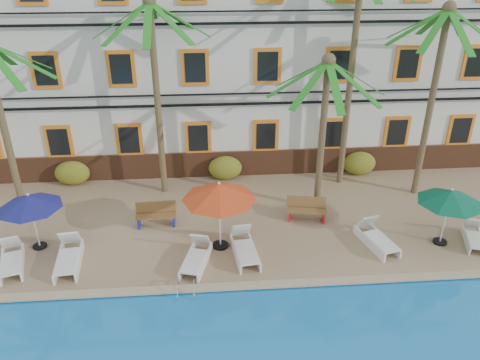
{
  "coord_description": "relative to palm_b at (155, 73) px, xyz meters",
  "views": [
    {
      "loc": [
        -1.15,
        -12.34,
        9.84
      ],
      "look_at": [
        0.04,
        3.0,
        2.0
      ],
      "focal_mm": 35.0,
      "sensor_mm": 36.0,
      "label": 1
    }
  ],
  "objects": [
    {
      "name": "ground",
      "position": [
        3.02,
        -5.67,
        -5.37
      ],
      "size": [
        100.0,
        100.0,
        0.0
      ],
      "primitive_type": "plane",
      "color": "#384C23",
      "rests_on": "ground"
    },
    {
      "name": "pool_deck",
      "position": [
        3.02,
        -0.67,
        -5.24
      ],
      "size": [
        30.0,
        12.0,
        0.25
      ],
      "primitive_type": "cube",
      "color": "tan",
      "rests_on": "ground"
    },
    {
      "name": "pool_coping",
      "position": [
        3.02,
        -6.57,
        -5.09
      ],
      "size": [
        30.0,
        0.35,
        0.06
      ],
      "primitive_type": "cube",
      "color": "tan",
      "rests_on": "pool_deck"
    },
    {
      "name": "hotel_building",
      "position": [
        3.02,
        4.32,
        0.0
      ],
      "size": [
        25.4,
        6.44,
        10.22
      ],
      "color": "silver",
      "rests_on": "pool_deck"
    },
    {
      "name": "palm_b",
      "position": [
        0.0,
        0.0,
        0.0
      ],
      "size": [
        4.3,
        4.3,
        7.98
      ],
      "color": "brown",
      "rests_on": "pool_deck"
    },
    {
      "name": "palm_c",
      "position": [
        6.22,
        -1.92,
        -1.06
      ],
      "size": [
        4.3,
        4.3,
        6.19
      ],
      "color": "brown",
      "rests_on": "pool_deck"
    },
    {
      "name": "palm_d",
      "position": [
        7.77,
        0.26,
        0.75
      ],
      "size": [
        4.3,
        4.3,
        9.29
      ],
      "color": "brown",
      "rests_on": "pool_deck"
    },
    {
      "name": "palm_e",
      "position": [
        10.7,
        -0.97,
        -0.13
      ],
      "size": [
        4.3,
        4.3,
        7.76
      ],
      "color": "brown",
      "rests_on": "pool_deck"
    },
    {
      "name": "shrub_left",
      "position": [
        -4.06,
        0.93,
        -4.57
      ],
      "size": [
        1.5,
        0.9,
        1.1
      ],
      "primitive_type": "ellipsoid",
      "color": "#285017",
      "rests_on": "pool_deck"
    },
    {
      "name": "shrub_mid",
      "position": [
        2.67,
        0.93,
        -4.57
      ],
      "size": [
        1.5,
        0.9,
        1.1
      ],
      "primitive_type": "ellipsoid",
      "color": "#285017",
      "rests_on": "pool_deck"
    },
    {
      "name": "shrub_right",
      "position": [
        8.83,
        0.93,
        -4.57
      ],
      "size": [
        1.5,
        0.9,
        1.1
      ],
      "primitive_type": "ellipsoid",
      "color": "#285017",
      "rests_on": "pool_deck"
    },
    {
      "name": "umbrella_blue",
      "position": [
        -4.12,
        -3.88,
        -3.29
      ],
      "size": [
        2.15,
        2.15,
        2.16
      ],
      "color": "black",
      "rests_on": "pool_deck"
    },
    {
      "name": "umbrella_red",
      "position": [
        2.23,
        -4.33,
        -2.94
      ],
      "size": [
        2.56,
        2.56,
        2.56
      ],
      "color": "black",
      "rests_on": "pool_deck"
    },
    {
      "name": "umbrella_green",
      "position": [
        10.08,
        -4.72,
        -3.24
      ],
      "size": [
        2.2,
        2.2,
        2.2
      ],
      "color": "black",
      "rests_on": "pool_deck"
    },
    {
      "name": "lounger_a",
      "position": [
        -4.67,
        -4.95,
        -4.83
      ],
      "size": [
        1.18,
        1.99,
        0.89
      ],
      "color": "white",
      "rests_on": "pool_deck"
    },
    {
      "name": "lounger_b",
      "position": [
        -2.82,
        -4.97,
        -4.81
      ],
      "size": [
        0.93,
        2.1,
        0.96
      ],
      "color": "white",
      "rests_on": "pool_deck"
    },
    {
      "name": "lounger_c",
      "position": [
        1.4,
        -5.29,
        -4.83
      ],
      "size": [
        1.13,
        2.0,
        0.89
      ],
      "color": "white",
      "rests_on": "pool_deck"
    },
    {
      "name": "lounger_d",
      "position": [
        3.04,
        -4.92,
        -4.81
      ],
      "size": [
        0.94,
        2.08,
        0.95
      ],
      "color": "white",
      "rests_on": "pool_deck"
    },
    {
      "name": "lounger_e",
      "position": [
        7.73,
        -4.66,
        -4.82
      ],
      "size": [
        1.17,
        2.06,
        0.92
      ],
      "color": "white",
      "rests_on": "pool_deck"
    },
    {
      "name": "lounger_f",
      "position": [
        11.25,
        -4.83,
        -4.87
      ],
      "size": [
        1.07,
        1.74,
        0.77
      ],
      "color": "white",
      "rests_on": "pool_deck"
    },
    {
      "name": "bench_left",
      "position": [
        -0.12,
        -2.71,
        -4.65
      ],
      "size": [
        1.52,
        0.54,
        0.93
      ],
      "color": "olive",
      "rests_on": "pool_deck"
    },
    {
      "name": "bench_right",
      "position": [
        5.63,
        -2.77,
        -4.65
      ],
      "size": [
        1.56,
        0.76,
        0.93
      ],
      "color": "olive",
      "rests_on": "pool_deck"
    },
    {
      "name": "pool_ladder",
      "position": [
        1.09,
        -6.67,
        -5.12
      ],
      "size": [
        0.54,
        0.74,
        0.74
      ],
      "color": "silver",
      "rests_on": "ground"
    }
  ]
}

